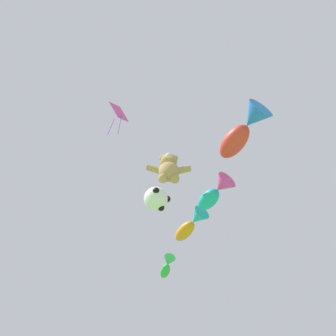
% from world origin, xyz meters
% --- Properties ---
extents(teddy_bear_kite, '(1.70, 0.75, 1.73)m').
position_xyz_m(teddy_bear_kite, '(2.02, 6.51, 13.59)').
color(teddy_bear_kite, tan).
extents(soccer_ball_kite, '(0.92, 0.91, 0.84)m').
position_xyz_m(soccer_ball_kite, '(1.59, 6.63, 11.85)').
color(soccer_ball_kite, white).
extents(fish_kite_crimson, '(2.01, 2.60, 1.05)m').
position_xyz_m(fish_kite_crimson, '(4.83, 5.20, 14.41)').
color(fish_kite_crimson, red).
extents(fish_kite_teal, '(1.59, 1.90, 0.84)m').
position_xyz_m(fish_kite_teal, '(3.92, 7.73, 13.80)').
color(fish_kite_teal, '#19ADB2').
extents(fish_kite_tangerine, '(1.64, 2.06, 0.78)m').
position_xyz_m(fish_kite_tangerine, '(3.15, 10.16, 14.62)').
color(fish_kite_tangerine, orange).
extents(fish_kite_emerald, '(0.80, 1.53, 0.56)m').
position_xyz_m(fish_kite_emerald, '(2.12, 12.87, 14.57)').
color(fish_kite_emerald, green).
extents(diamond_kite, '(0.86, 0.99, 3.20)m').
position_xyz_m(diamond_kite, '(-0.26, 6.00, 17.22)').
color(diamond_kite, '#E53F9E').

